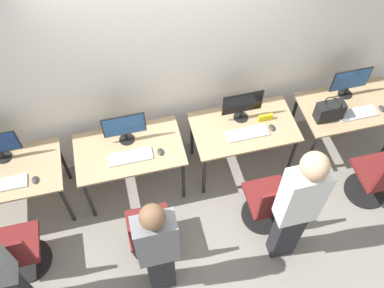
{
  "coord_description": "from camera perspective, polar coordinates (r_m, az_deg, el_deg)",
  "views": [
    {
      "loc": [
        -0.59,
        -2.3,
        4.4
      ],
      "look_at": [
        0.0,
        0.13,
        0.89
      ],
      "focal_mm": 40.0,
      "sensor_mm": 36.0,
      "label": 1
    }
  ],
  "objects": [
    {
      "name": "person_right",
      "position": [
        3.96,
        13.84,
        -8.13
      ],
      "size": [
        0.36,
        0.23,
        1.77
      ],
      "color": "#232328",
      "rests_on": "ground_plane"
    },
    {
      "name": "desk_right",
      "position": [
        4.74,
        6.87,
        1.72
      ],
      "size": [
        1.13,
        0.66,
        0.74
      ],
      "color": "tan",
      "rests_on": "ground_plane"
    },
    {
      "name": "keyboard_right",
      "position": [
        4.61,
        7.39,
        1.43
      ],
      "size": [
        0.46,
        0.15,
        0.02
      ],
      "color": "silver",
      "rests_on": "desk_right"
    },
    {
      "name": "mouse_right",
      "position": [
        4.69,
        10.62,
        2.18
      ],
      "size": [
        0.06,
        0.09,
        0.03
      ],
      "color": "#333333",
      "rests_on": "desk_right"
    },
    {
      "name": "office_chair_left",
      "position": [
        4.43,
        -5.51,
        -11.87
      ],
      "size": [
        0.48,
        0.48,
        0.89
      ],
      "color": "black",
      "rests_on": "ground_plane"
    },
    {
      "name": "office_chair_right",
      "position": [
        4.62,
        10.17,
        -7.92
      ],
      "size": [
        0.48,
        0.48,
        0.89
      ],
      "color": "black",
      "rests_on": "ground_plane"
    },
    {
      "name": "office_chair_far_left",
      "position": [
        4.66,
        -22.14,
        -13.31
      ],
      "size": [
        0.48,
        0.48,
        0.89
      ],
      "color": "black",
      "rests_on": "ground_plane"
    },
    {
      "name": "person_left",
      "position": [
        3.83,
        -4.6,
        -13.7
      ],
      "size": [
        0.36,
        0.21,
        1.58
      ],
      "color": "#232328",
      "rests_on": "ground_plane"
    },
    {
      "name": "keyboard_far_right",
      "position": [
        5.08,
        21.13,
        3.81
      ],
      "size": [
        0.46,
        0.15,
        0.02
      ],
      "color": "silver",
      "rests_on": "desk_far_right"
    },
    {
      "name": "desk_far_right",
      "position": [
        5.21,
        20.2,
        4.25
      ],
      "size": [
        1.13,
        0.66,
        0.74
      ],
      "color": "tan",
      "rests_on": "ground_plane"
    },
    {
      "name": "placard_right",
      "position": [
        4.73,
        9.76,
        3.51
      ],
      "size": [
        0.16,
        0.03,
        0.08
      ],
      "color": "yellow",
      "rests_on": "desk_right"
    },
    {
      "name": "monitor_far_right",
      "position": [
        5.09,
        20.34,
        7.84
      ],
      "size": [
        0.44,
        0.16,
        0.38
      ],
      "color": "black",
      "rests_on": "desk_far_right"
    },
    {
      "name": "wall_back",
      "position": [
        4.35,
        -2.08,
        10.78
      ],
      "size": [
        12.0,
        0.05,
        2.8
      ],
      "color": "silver",
      "rests_on": "ground_plane"
    },
    {
      "name": "desk_far_left",
      "position": [
        4.76,
        -23.45,
        -4.17
      ],
      "size": [
        1.13,
        0.66,
        0.74
      ],
      "color": "tan",
      "rests_on": "ground_plane"
    },
    {
      "name": "monitor_left",
      "position": [
        4.42,
        -9.01,
        2.22
      ],
      "size": [
        0.44,
        0.16,
        0.38
      ],
      "color": "black",
      "rests_on": "desk_left"
    },
    {
      "name": "keyboard_left",
      "position": [
        4.44,
        -8.23,
        -1.7
      ],
      "size": [
        0.46,
        0.15,
        0.02
      ],
      "color": "silver",
      "rests_on": "desk_left"
    },
    {
      "name": "desk_left",
      "position": [
        4.58,
        -8.3,
        -1.28
      ],
      "size": [
        1.13,
        0.66,
        0.74
      ],
      "color": "tan",
      "rests_on": "ground_plane"
    },
    {
      "name": "ground_plane",
      "position": [
        5.0,
        0.36,
        -7.13
      ],
      "size": [
        20.0,
        20.0,
        0.0
      ],
      "primitive_type": "plane",
      "color": "gray"
    },
    {
      "name": "mouse_far_left",
      "position": [
        4.52,
        -20.21,
        -4.5
      ],
      "size": [
        0.06,
        0.09,
        0.03
      ],
      "color": "#333333",
      "rests_on": "desk_far_left"
    },
    {
      "name": "mouse_far_right",
      "position": [
        5.23,
        24.0,
        4.36
      ],
      "size": [
        0.06,
        0.09,
        0.03
      ],
      "color": "#333333",
      "rests_on": "desk_far_right"
    },
    {
      "name": "monitor_right",
      "position": [
        4.58,
        6.75,
        5.21
      ],
      "size": [
        0.44,
        0.16,
        0.38
      ],
      "color": "black",
      "rests_on": "desk_right"
    },
    {
      "name": "office_chair_far_right",
      "position": [
        5.13,
        23.5,
        -4.31
      ],
      "size": [
        0.48,
        0.48,
        0.89
      ],
      "color": "black",
      "rests_on": "ground_plane"
    },
    {
      "name": "mouse_left",
      "position": [
        4.43,
        -4.23,
        -1.02
      ],
      "size": [
        0.06,
        0.09,
        0.03
      ],
      "color": "#333333",
      "rests_on": "desk_left"
    },
    {
      "name": "handbag",
      "position": [
        4.86,
        17.9,
        4.24
      ],
      "size": [
        0.3,
        0.18,
        0.25
      ],
      "color": "black",
      "rests_on": "desk_far_right"
    },
    {
      "name": "keyboard_far_left",
      "position": [
        4.61,
        -23.84,
        -4.97
      ],
      "size": [
        0.46,
        0.15,
        0.02
      ],
      "color": "silver",
      "rests_on": "desk_far_left"
    }
  ]
}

